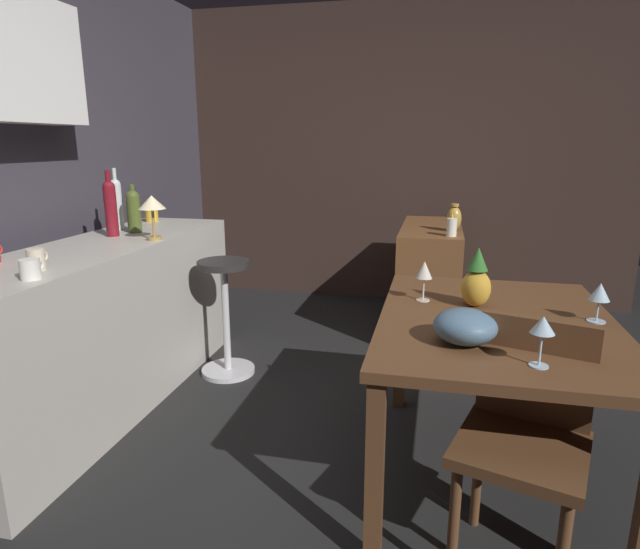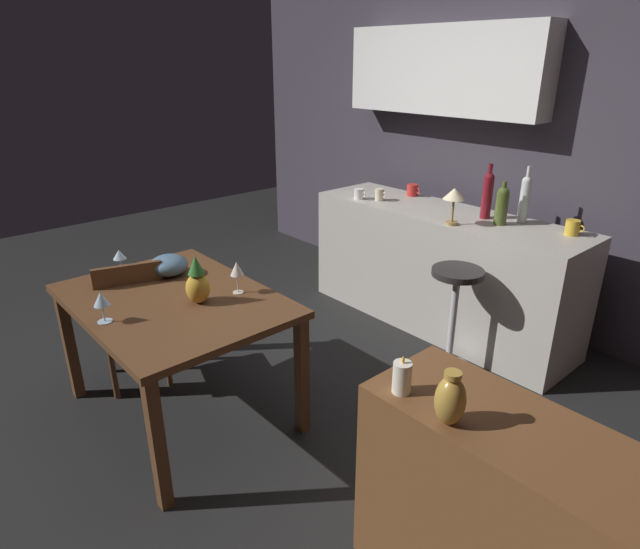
{
  "view_description": "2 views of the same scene",
  "coord_description": "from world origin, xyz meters",
  "views": [
    {
      "loc": [
        -2.3,
        -0.23,
        1.43
      ],
      "look_at": [
        0.18,
        0.33,
        0.79
      ],
      "focal_mm": 29.47,
      "sensor_mm": 36.0,
      "label": 1
    },
    {
      "loc": [
        2.3,
        -1.61,
        1.94
      ],
      "look_at": [
        0.12,
        0.32,
        0.74
      ],
      "focal_mm": 29.73,
      "sensor_mm": 36.0,
      "label": 2
    }
  ],
  "objects": [
    {
      "name": "vase_brass",
      "position": [
        1.51,
        -0.34,
        0.91
      ],
      "size": [
        0.1,
        0.1,
        0.2
      ],
      "color": "#B78C38",
      "rests_on": "sideboard_cabinet"
    },
    {
      "name": "wine_glass_left",
      "position": [
        -0.64,
        -0.57,
        0.87
      ],
      "size": [
        0.08,
        0.08,
        0.17
      ],
      "color": "silver",
      "rests_on": "dining_table"
    },
    {
      "name": "wine_bottle_olive",
      "position": [
        0.54,
        1.56,
        1.04
      ],
      "size": [
        0.08,
        0.08,
        0.29
      ],
      "color": "#475623",
      "rests_on": "kitchen_counter"
    },
    {
      "name": "wine_bottle_ruby",
      "position": [
        0.39,
        1.62,
        1.08
      ],
      "size": [
        0.07,
        0.07,
        0.38
      ],
      "color": "maroon",
      "rests_on": "kitchen_counter"
    },
    {
      "name": "pineapple_centerpiece",
      "position": [
        -0.02,
        -0.41,
        0.85
      ],
      "size": [
        0.13,
        0.13,
        0.26
      ],
      "color": "gold",
      "rests_on": "dining_table"
    },
    {
      "name": "wine_bottle_clear",
      "position": [
        0.61,
        1.72,
        1.07
      ],
      "size": [
        0.07,
        0.07,
        0.38
      ],
      "color": "silver",
      "rests_on": "kitchen_counter"
    },
    {
      "name": "dining_table",
      "position": [
        -0.17,
        -0.48,
        0.65
      ],
      "size": [
        1.27,
        0.93,
        0.74
      ],
      "color": "#56351E",
      "rests_on": "ground_plane"
    },
    {
      "name": "sideboard_cabinet",
      "position": [
        1.71,
        -0.19,
        0.41
      ],
      "size": [
        1.1,
        0.44,
        0.82
      ],
      "primitive_type": "cube",
      "color": "brown",
      "rests_on": "ground_plane"
    },
    {
      "name": "wine_glass_right",
      "position": [
        -0.13,
        -0.87,
        0.86
      ],
      "size": [
        0.08,
        0.08,
        0.16
      ],
      "color": "silver",
      "rests_on": "dining_table"
    },
    {
      "name": "bar_stool",
      "position": [
        0.6,
        1.03,
        0.39
      ],
      "size": [
        0.34,
        0.34,
        0.73
      ],
      "color": "#262323",
      "rests_on": "ground_plane"
    },
    {
      "name": "cup_red",
      "position": [
        -0.36,
        1.75,
        0.95
      ],
      "size": [
        0.12,
        0.09,
        0.09
      ],
      "color": "red",
      "rests_on": "kitchen_counter"
    },
    {
      "name": "fruit_bowl",
      "position": [
        -0.48,
        -0.34,
        0.8
      ],
      "size": [
        0.22,
        0.22,
        0.12
      ],
      "primitive_type": "ellipsoid",
      "color": "slate",
      "rests_on": "dining_table"
    },
    {
      "name": "cup_white",
      "position": [
        -0.57,
        1.35,
        0.94
      ],
      "size": [
        0.11,
        0.08,
        0.08
      ],
      "color": "white",
      "rests_on": "kitchen_counter"
    },
    {
      "name": "wall_kitchen_back",
      "position": [
        -0.06,
        2.08,
        1.41
      ],
      "size": [
        5.2,
        0.33,
        2.6
      ],
      "color": "#38333D",
      "rests_on": "ground_plane"
    },
    {
      "name": "cup_cream",
      "position": [
        -0.44,
        1.43,
        0.95
      ],
      "size": [
        0.11,
        0.07,
        0.09
      ],
      "color": "beige",
      "rests_on": "kitchen_counter"
    },
    {
      "name": "cup_mustard",
      "position": [
        0.96,
        1.7,
        0.95
      ],
      "size": [
        0.12,
        0.09,
        0.1
      ],
      "color": "gold",
      "rests_on": "kitchen_counter"
    },
    {
      "name": "wine_glass_center",
      "position": [
        0.01,
        -0.18,
        0.88
      ],
      "size": [
        0.07,
        0.07,
        0.18
      ],
      "color": "silver",
      "rests_on": "dining_table"
    },
    {
      "name": "ground_plane",
      "position": [
        0.0,
        0.0,
        0.0
      ],
      "size": [
        9.0,
        9.0,
        0.0
      ],
      "primitive_type": "plane",
      "color": "black"
    },
    {
      "name": "chair_near_window",
      "position": [
        -0.62,
        -0.55,
        0.49
      ],
      "size": [
        0.5,
        0.5,
        0.86
      ],
      "color": "#56351E",
      "rests_on": "ground_plane"
    },
    {
      "name": "counter_lamp",
      "position": [
        0.33,
        1.32,
        1.1
      ],
      "size": [
        0.15,
        0.15,
        0.25
      ],
      "color": "#A58447",
      "rests_on": "kitchen_counter"
    },
    {
      "name": "kitchen_counter",
      "position": [
        0.1,
        1.55,
        0.45
      ],
      "size": [
        2.1,
        0.6,
        0.9
      ],
      "primitive_type": "cube",
      "color": "#B2ADA3",
      "rests_on": "ground_plane"
    },
    {
      "name": "pillar_candle_tall",
      "position": [
        1.29,
        -0.32,
        0.88
      ],
      "size": [
        0.07,
        0.07,
        0.15
      ],
      "color": "white",
      "rests_on": "sideboard_cabinet"
    }
  ]
}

